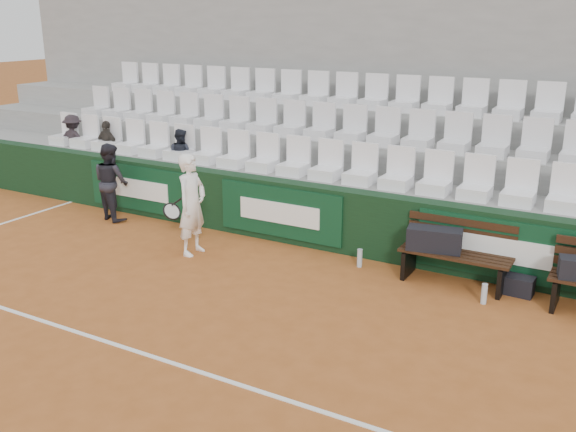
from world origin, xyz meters
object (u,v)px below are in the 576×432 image
object	(u,v)px
tennis_player	(192,205)
spectator_c	(179,132)
ball_kid	(111,182)
spectator_a	(72,119)
sports_bag_left	(434,239)
spectator_b	(106,124)
bench_left	(454,269)
sports_bag_ground	(517,285)
water_bottle_far	(484,294)
water_bottle_near	(360,258)

from	to	relation	value
tennis_player	spectator_c	xyz separation A→B (m)	(-1.57, 1.73, 0.72)
ball_kid	spectator_a	world-z (taller)	spectator_a
sports_bag_left	spectator_b	distance (m)	7.07
bench_left	ball_kid	xyz separation A→B (m)	(-6.19, -0.11, 0.47)
spectator_c	spectator_a	bearing A→B (deg)	-0.91
sports_bag_left	tennis_player	size ratio (longest dim) A/B	0.47
sports_bag_ground	water_bottle_far	world-z (taller)	water_bottle_far
water_bottle_far	spectator_a	world-z (taller)	spectator_a
tennis_player	spectator_a	distance (m)	4.72
spectator_a	spectator_c	distance (m)	2.77
spectator_a	spectator_b	xyz separation A→B (m)	(0.94, 0.00, -0.02)
water_bottle_near	spectator_a	size ratio (longest dim) A/B	0.26
sports_bag_left	water_bottle_near	world-z (taller)	sports_bag_left
water_bottle_far	spectator_b	xyz separation A→B (m)	(-7.76, 1.37, 1.37)
spectator_a	spectator_c	bearing A→B (deg)	169.82
bench_left	sports_bag_ground	size ratio (longest dim) A/B	3.61
spectator_b	spectator_a	bearing A→B (deg)	4.69
water_bottle_near	spectator_c	xyz separation A→B (m)	(-4.04, 0.99, 1.37)
water_bottle_far	spectator_c	size ratio (longest dim) A/B	0.27
ball_kid	sports_bag_ground	bearing A→B (deg)	-163.22
sports_bag_ground	tennis_player	bearing A→B (deg)	-169.40
water_bottle_far	tennis_player	size ratio (longest dim) A/B	0.17
sports_bag_left	spectator_a	distance (m)	8.00
sports_bag_ground	spectator_b	bearing A→B (deg)	173.98
sports_bag_ground	spectator_a	world-z (taller)	spectator_a
sports_bag_ground	spectator_b	xyz separation A→B (m)	(-8.08, 0.85, 1.38)
sports_bag_left	spectator_a	size ratio (longest dim) A/B	0.69
ball_kid	spectator_b	world-z (taller)	spectator_b
sports_bag_left	water_bottle_far	bearing A→B (deg)	-26.96
bench_left	spectator_a	world-z (taller)	spectator_a
sports_bag_ground	water_bottle_near	xyz separation A→B (m)	(-2.21, -0.14, 0.01)
sports_bag_ground	spectator_c	xyz separation A→B (m)	(-6.25, 0.85, 1.38)
spectator_b	ball_kid	bearing A→B (deg)	140.28
spectator_a	bench_left	bearing A→B (deg)	163.35
water_bottle_far	tennis_player	world-z (taller)	tennis_player
sports_bag_ground	spectator_c	bearing A→B (deg)	172.24
ball_kid	spectator_c	world-z (taller)	spectator_c
tennis_player	spectator_c	world-z (taller)	spectator_c
bench_left	spectator_c	distance (m)	5.65
water_bottle_far	spectator_b	distance (m)	8.00
bench_left	sports_bag_ground	distance (m)	0.84
water_bottle_near	water_bottle_far	xyz separation A→B (m)	(1.89, -0.38, -0.00)
water_bottle_near	tennis_player	size ratio (longest dim) A/B	0.17
spectator_b	spectator_c	size ratio (longest dim) A/B	1.01
tennis_player	spectator_b	size ratio (longest dim) A/B	1.55
spectator_a	spectator_c	world-z (taller)	spectator_a
sports_bag_ground	ball_kid	xyz separation A→B (m)	(-7.02, -0.18, 0.57)
bench_left	spectator_b	bearing A→B (deg)	172.70
sports_bag_left	spectator_b	world-z (taller)	spectator_b
tennis_player	ball_kid	xyz separation A→B (m)	(-2.34, 0.69, -0.09)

